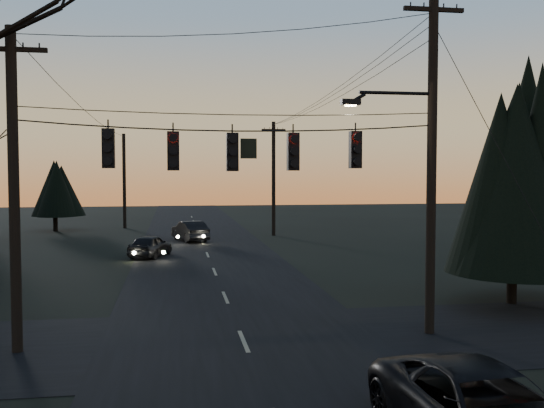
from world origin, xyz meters
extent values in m
cube|color=black|center=(0.00, 20.00, 0.01)|extent=(8.00, 120.00, 0.02)
cube|color=black|center=(0.00, 10.00, 0.01)|extent=(60.00, 7.00, 0.02)
cylinder|color=black|center=(-0.25, 10.00, 6.10)|extent=(11.50, 0.04, 0.04)
cylinder|color=black|center=(10.14, 13.37, 0.80)|extent=(0.36, 0.36, 1.60)
cone|color=black|center=(10.14, 13.37, 4.64)|extent=(4.81, 4.81, 6.88)
cylinder|color=black|center=(-11.31, 44.18, 0.80)|extent=(0.36, 0.36, 1.60)
cone|color=black|center=(-11.31, 44.18, 3.32)|extent=(3.87, 3.87, 4.25)
imported|color=black|center=(-3.20, 27.67, 0.63)|extent=(2.64, 3.96, 1.25)
imported|color=black|center=(-0.80, 35.30, 0.69)|extent=(2.62, 4.40, 1.37)
camera|label=1|loc=(-1.91, -6.61, 4.74)|focal=40.00mm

